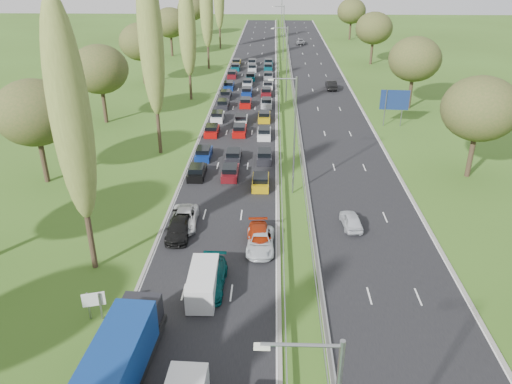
{
  "coord_description": "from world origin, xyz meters",
  "views": [
    {
      "loc": [
        2.32,
        -3.48,
        22.36
      ],
      "look_at": [
        0.82,
        39.97,
        1.5
      ],
      "focal_mm": 35.0,
      "sensor_mm": 36.0,
      "label": 1
    }
  ],
  "objects_px": {
    "white_van_rear": "(203,281)",
    "direction_sign": "(395,102)",
    "info_sign": "(94,302)",
    "blue_lorry": "(125,351)",
    "near_car_3": "(179,228)",
    "near_car_2": "(184,218)"
  },
  "relations": [
    {
      "from": "blue_lorry",
      "to": "direction_sign",
      "type": "xyz_separation_m",
      "value": [
        25.29,
        47.77,
        1.63
      ]
    },
    {
      "from": "near_car_3",
      "to": "direction_sign",
      "type": "distance_m",
      "value": 40.51
    },
    {
      "from": "blue_lorry",
      "to": "info_sign",
      "type": "xyz_separation_m",
      "value": [
        -3.51,
        5.0,
        -0.57
      ]
    },
    {
      "from": "blue_lorry",
      "to": "direction_sign",
      "type": "height_order",
      "value": "direction_sign"
    },
    {
      "from": "near_car_3",
      "to": "info_sign",
      "type": "xyz_separation_m",
      "value": [
        -3.67,
        -11.13,
        0.65
      ]
    },
    {
      "from": "near_car_2",
      "to": "white_van_rear",
      "type": "relative_size",
      "value": 1.02
    },
    {
      "from": "info_sign",
      "to": "direction_sign",
      "type": "relative_size",
      "value": 0.4
    },
    {
      "from": "near_car_2",
      "to": "info_sign",
      "type": "height_order",
      "value": "info_sign"
    },
    {
      "from": "near_car_3",
      "to": "direction_sign",
      "type": "xyz_separation_m",
      "value": [
        25.13,
        31.65,
        2.85
      ]
    },
    {
      "from": "near_car_2",
      "to": "direction_sign",
      "type": "relative_size",
      "value": 0.97
    },
    {
      "from": "near_car_2",
      "to": "info_sign",
      "type": "bearing_deg",
      "value": -109.41
    },
    {
      "from": "near_car_3",
      "to": "white_van_rear",
      "type": "height_order",
      "value": "white_van_rear"
    },
    {
      "from": "near_car_2",
      "to": "direction_sign",
      "type": "distance_m",
      "value": 38.98
    },
    {
      "from": "near_car_2",
      "to": "blue_lorry",
      "type": "height_order",
      "value": "blue_lorry"
    },
    {
      "from": "near_car_3",
      "to": "info_sign",
      "type": "relative_size",
      "value": 2.3
    },
    {
      "from": "white_van_rear",
      "to": "near_car_3",
      "type": "bearing_deg",
      "value": 111.04
    },
    {
      "from": "white_van_rear",
      "to": "direction_sign",
      "type": "bearing_deg",
      "value": 60.26
    },
    {
      "from": "blue_lorry",
      "to": "info_sign",
      "type": "bearing_deg",
      "value": 128.69
    },
    {
      "from": "white_van_rear",
      "to": "direction_sign",
      "type": "height_order",
      "value": "direction_sign"
    },
    {
      "from": "direction_sign",
      "to": "white_van_rear",
      "type": "bearing_deg",
      "value": -118.88
    },
    {
      "from": "blue_lorry",
      "to": "info_sign",
      "type": "distance_m",
      "value": 6.14
    },
    {
      "from": "near_car_3",
      "to": "blue_lorry",
      "type": "height_order",
      "value": "blue_lorry"
    }
  ]
}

